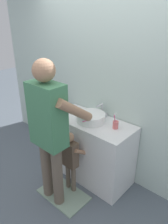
{
  "coord_description": "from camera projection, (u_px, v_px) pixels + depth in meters",
  "views": [
    {
      "loc": [
        1.59,
        -1.61,
        2.16
      ],
      "look_at": [
        0.0,
        0.15,
        1.06
      ],
      "focal_mm": 34.09,
      "sensor_mm": 36.0,
      "label": 1
    }
  ],
  "objects": [
    {
      "name": "adult_parent",
      "position": [
        49.0,
        124.0,
        2.31
      ],
      "size": [
        0.55,
        0.58,
        1.78
      ],
      "color": "#6B5B4C",
      "rests_on": "ground"
    },
    {
      "name": "ground_plane",
      "position": [
        77.0,
        185.0,
        2.96
      ],
      "size": [
        14.0,
        14.0,
        0.0
      ],
      "primitive_type": "plane",
      "color": "slate"
    },
    {
      "name": "faucet",
      "position": [
        101.0,
        110.0,
        2.89
      ],
      "size": [
        0.18,
        0.14,
        0.18
      ],
      "color": "#B7BABF",
      "rests_on": "vanity_cabinet"
    },
    {
      "name": "vanity_cabinet",
      "position": [
        91.0,
        149.0,
        2.97
      ],
      "size": [
        1.15,
        0.54,
        0.89
      ],
      "primitive_type": "cube",
      "color": "white",
      "rests_on": "ground"
    },
    {
      "name": "child_toddler",
      "position": [
        71.0,
        157.0,
        2.67
      ],
      "size": [
        0.27,
        0.27,
        0.88
      ],
      "color": "#6B5B4C",
      "rests_on": "ground"
    },
    {
      "name": "back_wall",
      "position": [
        108.0,
        81.0,
        2.81
      ],
      "size": [
        4.4,
        0.08,
        2.7
      ],
      "color": "silver",
      "rests_on": "ground"
    },
    {
      "name": "bath_mat",
      "position": [
        64.0,
        194.0,
        2.78
      ],
      "size": [
        0.64,
        0.4,
        0.02
      ],
      "primitive_type": "cube",
      "color": "gray",
      "rests_on": "ground"
    },
    {
      "name": "toothbrush_cup",
      "position": [
        115.0,
        124.0,
        2.58
      ],
      "size": [
        0.07,
        0.07,
        0.21
      ],
      "color": "#D86666",
      "rests_on": "vanity_cabinet"
    },
    {
      "name": "sink_basin",
      "position": [
        91.0,
        117.0,
        2.75
      ],
      "size": [
        0.38,
        0.38,
        0.11
      ],
      "color": "white",
      "rests_on": "vanity_cabinet"
    }
  ]
}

